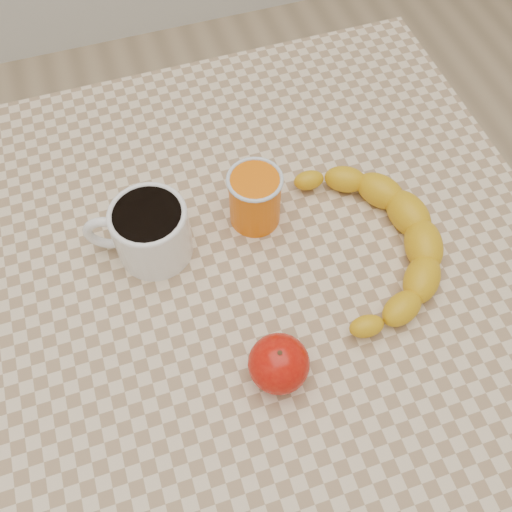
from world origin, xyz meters
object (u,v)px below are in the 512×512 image
object	(u,v)px
orange_juice_glass	(255,198)
banana	(372,242)
table	(256,294)
coffee_mug	(149,230)
apple	(279,364)

from	to	relation	value
orange_juice_glass	banana	world-z (taller)	orange_juice_glass
table	coffee_mug	distance (m)	0.19
apple	banana	bearing A→B (deg)	35.14
orange_juice_glass	banana	bearing A→B (deg)	-38.79
orange_juice_glass	apple	distance (m)	0.22
apple	coffee_mug	bearing A→B (deg)	114.83
table	orange_juice_glass	size ratio (longest dim) A/B	9.46
apple	banana	size ratio (longest dim) A/B	0.26
coffee_mug	banana	bearing A→B (deg)	-19.23
coffee_mug	orange_juice_glass	distance (m)	0.14
table	apple	xyz separation A→B (m)	(-0.02, -0.15, 0.12)
banana	table	bearing A→B (deg)	-177.89
coffee_mug	banana	distance (m)	0.28
apple	banana	distance (m)	0.21
coffee_mug	orange_juice_glass	size ratio (longest dim) A/B	1.72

